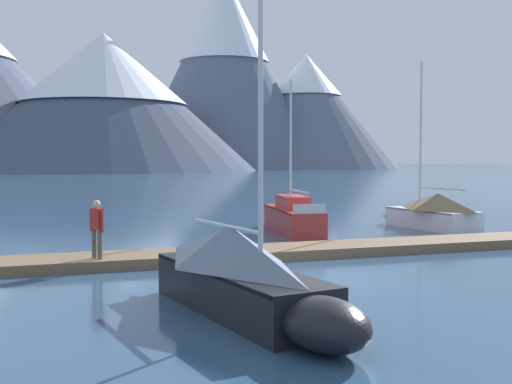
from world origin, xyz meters
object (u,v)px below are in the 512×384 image
Objects in this scene: sailboat_mid_dock_port at (291,217)px; sailboat_mid_dock_starboard at (430,211)px; person_on_dock at (97,225)px; sailboat_second_berth at (245,275)px.

sailboat_mid_dock_port is 6.56m from sailboat_mid_dock_starboard.
sailboat_mid_dock_starboard reaches higher than person_on_dock.
person_on_dock is at bearing -138.41° from sailboat_mid_dock_port.
sailboat_second_berth reaches higher than person_on_dock.
sailboat_second_berth is 18.02m from sailboat_mid_dock_starboard.
sailboat_mid_dock_starboard reaches higher than sailboat_mid_dock_port.
sailboat_mid_dock_port is 0.87× the size of sailboat_mid_dock_starboard.
sailboat_second_berth is 0.99× the size of sailboat_mid_dock_starboard.
person_on_dock is (-14.90, -6.93, 0.49)m from sailboat_mid_dock_starboard.
sailboat_mid_dock_starboard is (12.15, 13.30, -0.06)m from sailboat_second_berth.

